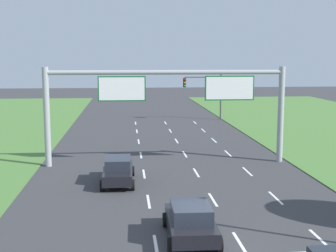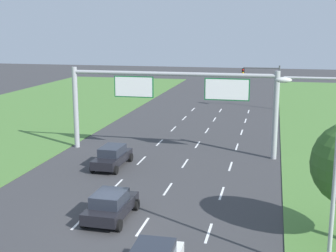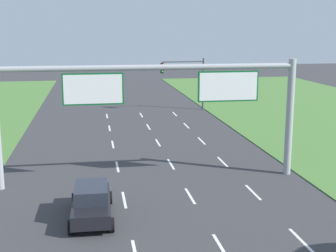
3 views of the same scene
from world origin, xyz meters
name	(u,v)px [view 1 (image 1 of 3)]	position (x,y,z in m)	size (l,w,h in m)	color
ground_plane	(198,244)	(0.00, 0.00, 0.00)	(200.00, 200.00, 0.00)	#38383A
lane_dashes_inner_left	(146,186)	(-1.75, 9.00, 0.00)	(0.14, 56.40, 0.01)	white
lane_dashes_inner_right	(204,185)	(1.75, 9.00, 0.00)	(0.14, 56.40, 0.01)	white
lane_dashes_slip	(260,183)	(5.25, 9.00, 0.00)	(0.14, 56.40, 0.01)	white
car_near_red	(118,170)	(-3.41, 9.92, 0.80)	(2.06, 4.53, 1.58)	black
car_lead_silver	(191,221)	(-0.23, 0.64, 0.79)	(2.24, 4.11, 1.55)	black
sign_gantry	(169,96)	(0.22, 14.84, 4.90)	(17.24, 0.44, 7.00)	#9EA0A5
traffic_light_mast	(205,88)	(6.85, 38.23, 3.87)	(4.76, 0.49, 5.60)	#47494F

